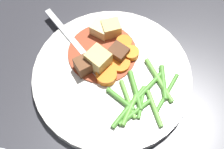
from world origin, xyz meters
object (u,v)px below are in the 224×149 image
object	(u,v)px
carrot_slice_0	(120,63)
potato_chunk_2	(111,29)
dinner_plate	(112,77)
potato_chunk_1	(98,60)
meat_chunk_1	(84,65)
carrot_slice_1	(131,53)
carrot_slice_3	(124,43)
fork	(77,45)
meat_chunk_0	(119,53)
carrot_slice_2	(107,76)
potato_chunk_0	(101,29)

from	to	relation	value
carrot_slice_0	potato_chunk_2	world-z (taller)	potato_chunk_2
dinner_plate	potato_chunk_1	xyz separation A→B (m)	(0.02, 0.01, 0.03)
potato_chunk_1	meat_chunk_1	xyz separation A→B (m)	(0.01, 0.02, -0.00)
carrot_slice_1	potato_chunk_2	size ratio (longest dim) A/B	0.86
potato_chunk_2	meat_chunk_1	size ratio (longest dim) A/B	1.05
carrot_slice_1	potato_chunk_1	xyz separation A→B (m)	(0.01, 0.06, 0.01)
carrot_slice_0	carrot_slice_3	size ratio (longest dim) A/B	1.27
dinner_plate	fork	distance (m)	0.08
potato_chunk_1	carrot_slice_3	bearing A→B (deg)	-74.83
carrot_slice_3	potato_chunk_2	bearing A→B (deg)	12.16
potato_chunk_2	meat_chunk_0	world-z (taller)	potato_chunk_2
carrot_slice_2	meat_chunk_0	distance (m)	0.05
carrot_slice_0	fork	size ratio (longest dim) A/B	0.19
potato_chunk_0	carrot_slice_1	bearing A→B (deg)	-160.81
carrot_slice_1	carrot_slice_2	world-z (taller)	same
carrot_slice_2	carrot_slice_0	bearing A→B (deg)	-69.72
carrot_slice_0	carrot_slice_2	xyz separation A→B (m)	(-0.01, 0.03, 0.00)
carrot_slice_0	meat_chunk_1	world-z (taller)	meat_chunk_1
potato_chunk_0	meat_chunk_0	distance (m)	0.06
potato_chunk_2	meat_chunk_0	xyz separation A→B (m)	(-0.05, 0.01, -0.00)
carrot_slice_2	carrot_slice_3	world-z (taller)	same
potato_chunk_2	dinner_plate	bearing A→B (deg)	152.14
carrot_slice_1	potato_chunk_0	size ratio (longest dim) A/B	0.85
carrot_slice_1	meat_chunk_0	xyz separation A→B (m)	(0.01, 0.02, 0.00)
carrot_slice_2	potato_chunk_1	size ratio (longest dim) A/B	0.93
carrot_slice_0	potato_chunk_2	distance (m)	0.06
potato_chunk_1	meat_chunk_0	bearing A→B (deg)	-89.37
potato_chunk_0	meat_chunk_0	bearing A→B (deg)	-176.77
potato_chunk_2	fork	distance (m)	0.06
potato_chunk_1	fork	xyz separation A→B (m)	(0.05, 0.01, -0.02)
carrot_slice_2	meat_chunk_0	bearing A→B (deg)	-53.98
potato_chunk_1	potato_chunk_2	world-z (taller)	potato_chunk_1
carrot_slice_2	potato_chunk_2	xyz separation A→B (m)	(0.07, -0.05, 0.01)
carrot_slice_2	meat_chunk_0	xyz separation A→B (m)	(0.03, -0.04, 0.00)
carrot_slice_0	carrot_slice_1	bearing A→B (deg)	-75.38
dinner_plate	meat_chunk_1	bearing A→B (deg)	49.25
potato_chunk_0	potato_chunk_2	size ratio (longest dim) A/B	1.01
carrot_slice_2	potato_chunk_0	xyz separation A→B (m)	(0.08, -0.03, 0.01)
carrot_slice_3	potato_chunk_2	world-z (taller)	potato_chunk_2
potato_chunk_0	fork	world-z (taller)	potato_chunk_0
carrot_slice_1	dinner_plate	bearing A→B (deg)	109.67
dinner_plate	meat_chunk_1	size ratio (longest dim) A/B	9.24
dinner_plate	potato_chunk_2	size ratio (longest dim) A/B	8.76
potato_chunk_0	fork	xyz separation A→B (m)	(-0.00, 0.05, -0.01)
carrot_slice_2	potato_chunk_0	distance (m)	0.09
carrot_slice_0	carrot_slice_2	size ratio (longest dim) A/B	0.99
potato_chunk_0	meat_chunk_1	distance (m)	0.08
potato_chunk_1	meat_chunk_1	size ratio (longest dim) A/B	1.30
carrot_slice_3	carrot_slice_2	bearing A→B (deg)	126.80
carrot_slice_1	carrot_slice_3	distance (m)	0.02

